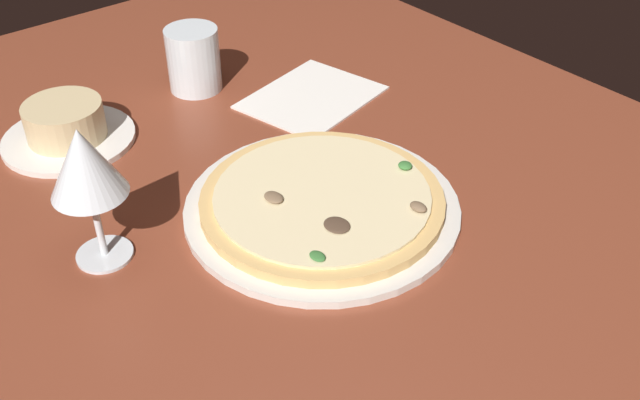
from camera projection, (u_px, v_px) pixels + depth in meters
dining_table at (318, 244)px, 86.21cm from camera, size 150.00×110.00×4.00cm
pizza_main at (322, 203)px, 87.11cm from camera, size 32.46×32.46×3.39cm
ramekin_on_saucer at (66, 127)px, 98.73cm from camera, size 17.59×17.59×5.64cm
wine_glass_far at (85, 167)px, 74.39cm from camera, size 7.96×7.96×16.22cm
water_glass at (194, 62)px, 109.51cm from camera, size 7.80×7.80×9.41cm
paper_menu at (312, 97)px, 109.47cm from camera, size 18.89×21.77×0.30cm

